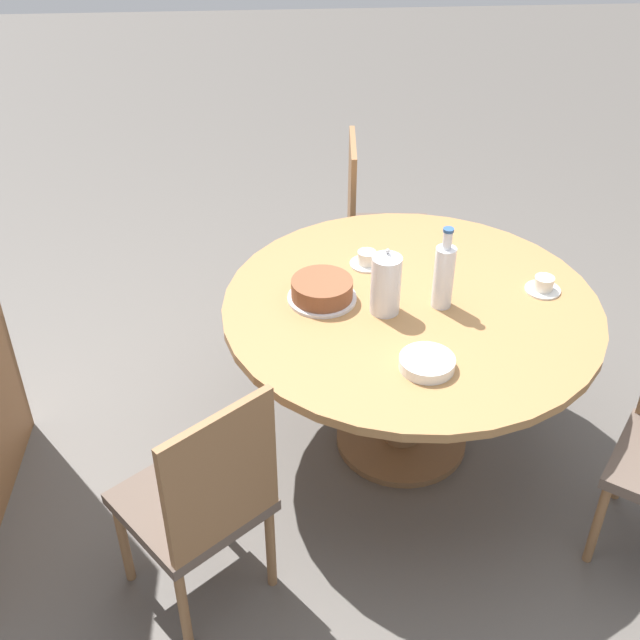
{
  "coord_description": "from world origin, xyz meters",
  "views": [
    {
      "loc": [
        -2.47,
        0.51,
        2.43
      ],
      "look_at": [
        0.0,
        0.35,
        0.65
      ],
      "focal_mm": 45.0,
      "sensor_mm": 36.0,
      "label": 1
    }
  ],
  "objects_px": {
    "coffee_pot": "(386,283)",
    "water_bottle": "(444,275)",
    "cake_main": "(322,290)",
    "chair_b": "(202,500)",
    "cup_b": "(543,285)",
    "chair_a": "(377,225)",
    "cup_a": "(367,260)"
  },
  "relations": [
    {
      "from": "coffee_pot",
      "to": "cup_b",
      "type": "height_order",
      "value": "coffee_pot"
    },
    {
      "from": "cake_main",
      "to": "cup_b",
      "type": "bearing_deg",
      "value": -89.75
    },
    {
      "from": "chair_b",
      "to": "coffee_pot",
      "type": "xyz_separation_m",
      "value": [
        0.67,
        -0.66,
        0.37
      ]
    },
    {
      "from": "cake_main",
      "to": "chair_b",
      "type": "bearing_deg",
      "value": 150.07
    },
    {
      "from": "chair_b",
      "to": "cup_b",
      "type": "distance_m",
      "value": 1.52
    },
    {
      "from": "chair_a",
      "to": "cup_b",
      "type": "height_order",
      "value": "chair_a"
    },
    {
      "from": "cup_b",
      "to": "cake_main",
      "type": "bearing_deg",
      "value": 90.25
    },
    {
      "from": "chair_a",
      "to": "cake_main",
      "type": "distance_m",
      "value": 1.1
    },
    {
      "from": "chair_b",
      "to": "cup_a",
      "type": "xyz_separation_m",
      "value": [
        0.99,
        -0.63,
        0.27
      ]
    },
    {
      "from": "chair_a",
      "to": "water_bottle",
      "type": "xyz_separation_m",
      "value": [
        -1.07,
        -0.1,
        0.38
      ]
    },
    {
      "from": "chair_b",
      "to": "water_bottle",
      "type": "xyz_separation_m",
      "value": [
        0.69,
        -0.88,
        0.38
      ]
    },
    {
      "from": "coffee_pot",
      "to": "water_bottle",
      "type": "bearing_deg",
      "value": -83.51
    },
    {
      "from": "cake_main",
      "to": "chair_a",
      "type": "bearing_deg",
      "value": -18.9
    },
    {
      "from": "chair_b",
      "to": "cake_main",
      "type": "height_order",
      "value": "chair_b"
    },
    {
      "from": "cup_a",
      "to": "chair_b",
      "type": "bearing_deg",
      "value": 147.54
    },
    {
      "from": "water_bottle",
      "to": "cake_main",
      "type": "relative_size",
      "value": 1.24
    },
    {
      "from": "cup_a",
      "to": "cup_b",
      "type": "height_order",
      "value": "same"
    },
    {
      "from": "cake_main",
      "to": "cup_b",
      "type": "relative_size",
      "value": 1.93
    },
    {
      "from": "water_bottle",
      "to": "cup_b",
      "type": "relative_size",
      "value": 2.4
    },
    {
      "from": "chair_b",
      "to": "cake_main",
      "type": "distance_m",
      "value": 0.92
    },
    {
      "from": "cup_b",
      "to": "chair_a",
      "type": "bearing_deg",
      "value": 27.15
    },
    {
      "from": "chair_b",
      "to": "cup_b",
      "type": "height_order",
      "value": "chair_b"
    },
    {
      "from": "water_bottle",
      "to": "cup_a",
      "type": "bearing_deg",
      "value": 39.02
    },
    {
      "from": "water_bottle",
      "to": "cake_main",
      "type": "distance_m",
      "value": 0.46
    },
    {
      "from": "coffee_pot",
      "to": "cup_a",
      "type": "xyz_separation_m",
      "value": [
        0.33,
        0.03,
        -0.1
      ]
    },
    {
      "from": "chair_b",
      "to": "chair_a",
      "type": "bearing_deg",
      "value": -152.74
    },
    {
      "from": "coffee_pot",
      "to": "cup_b",
      "type": "distance_m",
      "value": 0.64
    },
    {
      "from": "chair_a",
      "to": "chair_b",
      "type": "xyz_separation_m",
      "value": [
        -1.76,
        0.78,
        0.0
      ]
    },
    {
      "from": "water_bottle",
      "to": "coffee_pot",
      "type": "bearing_deg",
      "value": 96.49
    },
    {
      "from": "coffee_pot",
      "to": "cup_b",
      "type": "bearing_deg",
      "value": -81.41
    },
    {
      "from": "chair_b",
      "to": "coffee_pot",
      "type": "height_order",
      "value": "coffee_pot"
    },
    {
      "from": "water_bottle",
      "to": "chair_a",
      "type": "bearing_deg",
      "value": 5.39
    }
  ]
}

